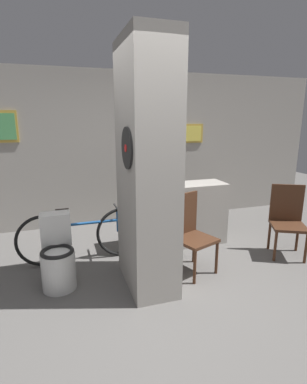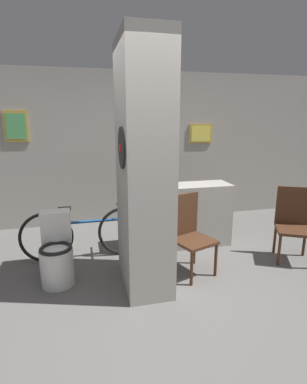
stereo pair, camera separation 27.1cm
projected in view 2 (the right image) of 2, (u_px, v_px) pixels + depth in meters
The scene contains 10 objects.
ground_plane at pixel (154, 304), 3.02m from camera, with size 14.00×14.00×0.00m, color #5B5956.
wall_back at pixel (118, 149), 5.19m from camera, with size 8.00×0.09×2.60m.
pillar_center at pixel (144, 170), 3.14m from camera, with size 0.51×0.90×2.60m.
counter_shelf at pixel (182, 215), 4.35m from camera, with size 1.39×0.44×0.90m.
toilet at pixel (57, 254), 3.37m from camera, with size 0.37×0.53×0.79m.
chair_near_pillar at pixel (189, 232), 3.56m from camera, with size 0.55×0.55×0.95m.
chair_by_doorway at pixel (293, 222), 3.91m from camera, with size 0.58×0.58×0.95m.
bicycle at pixel (86, 233), 3.94m from camera, with size 1.67×0.42×0.73m.
bottle_tall at pixel (172, 179), 4.23m from camera, with size 0.06×0.06×0.24m.
bottle_short at pixel (167, 182), 4.11m from camera, with size 0.08×0.08×0.21m.
Camera 2 is at (-0.62, -2.59, 1.83)m, focal length 28.00 mm.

